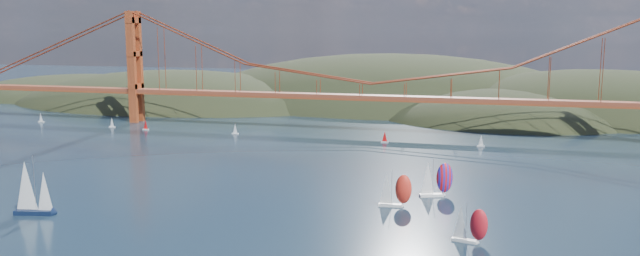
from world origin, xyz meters
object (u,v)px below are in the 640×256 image
Objects in this scene: sloop_navy at (31,189)px; racer_0 at (394,189)px; racer_1 at (469,224)px; racer_rwb at (436,179)px.

sloop_navy reaches higher than racer_0.
sloop_navy reaches higher than racer_1.
racer_1 is 38.07m from racer_rwb.
sloop_navy is 1.71× the size of racer_1.
sloop_navy is 106.60m from racer_1.
racer_0 is 16.22m from racer_rwb.
racer_rwb is at bearing 12.40° from sloop_navy.
racer_1 is at bearing -54.70° from racer_0.
sloop_navy is at bearing -164.77° from racer_1.
racer_0 is 30.76m from racer_1.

